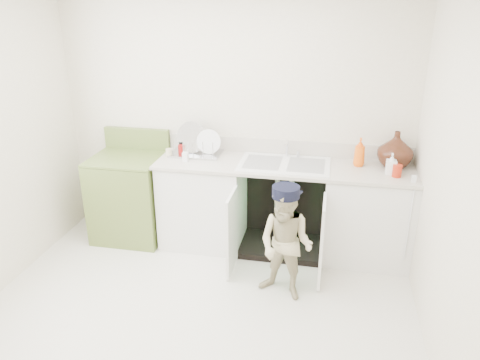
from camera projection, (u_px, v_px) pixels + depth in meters
The scene contains 5 objects.
ground at pixel (195, 316), 3.74m from camera, with size 3.50×3.50×0.00m, color beige.
room_shell at pixel (189, 170), 3.27m from camera, with size 6.00×5.50×1.26m.
counter_run at pixel (286, 205), 4.56m from camera, with size 2.44×1.02×1.24m.
avocado_stove at pixel (131, 195), 4.84m from camera, with size 0.70×0.65×1.09m.
repair_worker at pixel (286, 243), 3.82m from camera, with size 0.57×0.70×0.99m.
Camera 1 is at (0.95, -2.93, 2.42)m, focal length 35.00 mm.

